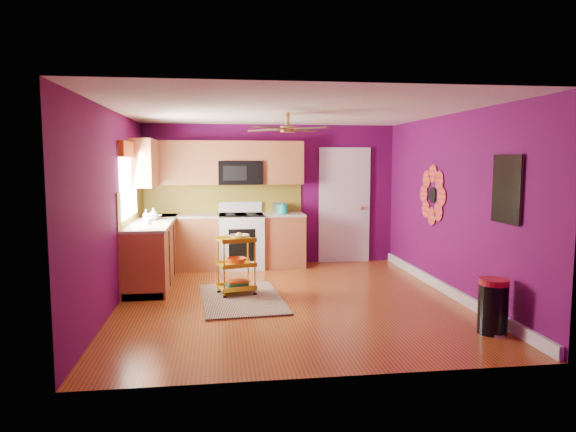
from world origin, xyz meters
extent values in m
plane|color=brown|center=(0.00, 0.00, 0.00)|extent=(5.00, 5.00, 0.00)
cube|color=#5A0A4D|center=(0.00, 2.50, 1.25)|extent=(4.50, 0.04, 2.50)
cube|color=#5A0A4D|center=(0.00, -2.50, 1.25)|extent=(4.50, 0.04, 2.50)
cube|color=#5A0A4D|center=(-2.25, 0.00, 1.25)|extent=(0.04, 5.00, 2.50)
cube|color=#5A0A4D|center=(2.25, 0.00, 1.25)|extent=(0.04, 5.00, 2.50)
cube|color=silver|center=(0.00, 0.00, 2.50)|extent=(4.50, 5.00, 0.04)
cube|color=white|center=(2.22, 0.00, 0.07)|extent=(0.05, 4.90, 0.14)
cube|color=brown|center=(-1.95, 1.35, 0.45)|extent=(0.60, 2.30, 0.90)
cube|color=brown|center=(-0.85, 2.20, 0.45)|extent=(2.80, 0.60, 0.90)
cube|color=beige|center=(-1.95, 1.35, 0.92)|extent=(0.63, 2.30, 0.04)
cube|color=beige|center=(-0.85, 2.20, 0.92)|extent=(2.80, 0.63, 0.04)
cube|color=black|center=(-1.95, 1.35, 0.05)|extent=(0.54, 2.30, 0.10)
cube|color=black|center=(-0.85, 2.20, 0.05)|extent=(2.80, 0.54, 0.10)
cube|color=white|center=(-0.55, 2.17, 0.46)|extent=(0.76, 0.66, 0.92)
cube|color=black|center=(-0.55, 2.17, 0.93)|extent=(0.76, 0.62, 0.03)
cube|color=white|center=(-0.55, 2.45, 1.04)|extent=(0.76, 0.06, 0.18)
cube|color=black|center=(-0.55, 1.84, 0.45)|extent=(0.45, 0.02, 0.55)
cube|color=brown|center=(-1.59, 2.33, 1.83)|extent=(1.32, 0.33, 0.75)
cube|color=brown|center=(0.19, 2.33, 1.83)|extent=(0.72, 0.33, 0.75)
cube|color=brown|center=(-0.55, 2.33, 2.03)|extent=(0.76, 0.33, 0.34)
cube|color=brown|center=(-2.08, 1.85, 1.83)|extent=(0.33, 1.30, 0.75)
cube|color=black|center=(-0.55, 2.30, 1.65)|extent=(0.76, 0.38, 0.40)
cube|color=#666A17|center=(-0.85, 2.49, 1.20)|extent=(2.80, 0.01, 0.51)
cube|color=#666A17|center=(-2.24, 1.35, 1.20)|extent=(0.01, 2.30, 0.51)
cube|color=white|center=(-2.23, 1.05, 1.55)|extent=(0.03, 1.20, 1.00)
cube|color=#CF4C12|center=(-2.20, 1.05, 2.02)|extent=(0.08, 1.35, 0.22)
cube|color=white|center=(1.35, 2.48, 1.02)|extent=(0.85, 0.04, 2.05)
cube|color=white|center=(1.35, 2.46, 1.02)|extent=(0.95, 0.02, 2.15)
sphere|color=#BF8C3F|center=(1.67, 2.42, 1.00)|extent=(0.07, 0.07, 0.07)
cylinder|color=black|center=(2.23, 0.60, 1.35)|extent=(0.01, 0.24, 0.24)
cube|color=#189D83|center=(2.23, -1.40, 1.55)|extent=(0.03, 0.52, 0.72)
cube|color=black|center=(2.21, -1.40, 1.55)|extent=(0.01, 0.56, 0.76)
cylinder|color=#BF8C3F|center=(0.00, 0.20, 2.42)|extent=(0.06, 0.06, 0.16)
cylinder|color=#BF8C3F|center=(0.00, 0.20, 2.28)|extent=(0.20, 0.20, 0.08)
cube|color=#4C2D19|center=(0.27, 0.47, 2.28)|extent=(0.47, 0.47, 0.01)
cube|color=#4C2D19|center=(-0.27, 0.47, 2.28)|extent=(0.47, 0.47, 0.01)
cube|color=#4C2D19|center=(-0.27, -0.07, 2.28)|extent=(0.47, 0.47, 0.01)
cube|color=#4C2D19|center=(0.27, -0.07, 2.28)|extent=(0.47, 0.47, 0.01)
cube|color=#311B10|center=(-0.64, 0.10, 0.01)|extent=(1.17, 1.79, 0.02)
cylinder|color=yellow|center=(-0.87, 0.14, 0.41)|extent=(0.02, 0.02, 0.75)
cylinder|color=yellow|center=(-0.45, 0.25, 0.41)|extent=(0.02, 0.02, 0.75)
cylinder|color=yellow|center=(-0.94, 0.43, 0.41)|extent=(0.02, 0.02, 0.75)
cylinder|color=yellow|center=(-0.53, 0.54, 0.41)|extent=(0.02, 0.02, 0.75)
sphere|color=black|center=(-0.87, 0.14, 0.03)|extent=(0.05, 0.05, 0.05)
sphere|color=black|center=(-0.45, 0.25, 0.03)|extent=(0.05, 0.05, 0.05)
sphere|color=black|center=(-0.94, 0.43, 0.03)|extent=(0.05, 0.05, 0.05)
sphere|color=black|center=(-0.53, 0.54, 0.03)|extent=(0.05, 0.05, 0.05)
cube|color=yellow|center=(-0.70, 0.34, 0.77)|extent=(0.56, 0.47, 0.03)
cube|color=yellow|center=(-0.70, 0.34, 0.42)|extent=(0.56, 0.47, 0.03)
cube|color=yellow|center=(-0.70, 0.34, 0.11)|extent=(0.56, 0.47, 0.03)
imported|color=beige|center=(-0.65, 0.35, 0.82)|extent=(0.33, 0.33, 0.07)
sphere|color=yellow|center=(-0.65, 0.35, 0.84)|extent=(0.09, 0.09, 0.09)
imported|color=#CF4C12|center=(-0.70, 0.34, 0.48)|extent=(0.34, 0.34, 0.09)
cube|color=navy|center=(-0.70, 0.34, 0.14)|extent=(0.33, 0.28, 0.04)
cube|color=#267233|center=(-0.70, 0.34, 0.17)|extent=(0.33, 0.28, 0.03)
cube|color=#CF4C12|center=(-0.70, 0.34, 0.20)|extent=(0.33, 0.28, 0.03)
cylinder|color=black|center=(1.99, -1.62, 0.27)|extent=(0.41, 0.41, 0.54)
cylinder|color=#AB1823|center=(1.99, -1.62, 0.57)|extent=(0.31, 0.31, 0.06)
cube|color=beige|center=(1.99, -1.78, 0.01)|extent=(0.12, 0.09, 0.03)
cylinder|color=#15A28E|center=(0.17, 2.13, 1.02)|extent=(0.18, 0.18, 0.16)
sphere|color=#15A28E|center=(0.17, 2.13, 1.12)|extent=(0.06, 0.06, 0.06)
cube|color=beige|center=(0.13, 2.32, 1.03)|extent=(0.22, 0.15, 0.18)
imported|color=#EA3F72|center=(-2.02, 1.25, 1.04)|extent=(0.09, 0.09, 0.19)
imported|color=white|center=(-1.94, 1.48, 1.03)|extent=(0.15, 0.15, 0.19)
imported|color=white|center=(-1.96, 1.62, 0.97)|extent=(0.26, 0.26, 0.06)
imported|color=white|center=(-1.94, 0.85, 0.99)|extent=(0.12, 0.12, 0.09)
camera|label=1|loc=(-0.92, -6.67, 1.86)|focal=32.00mm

